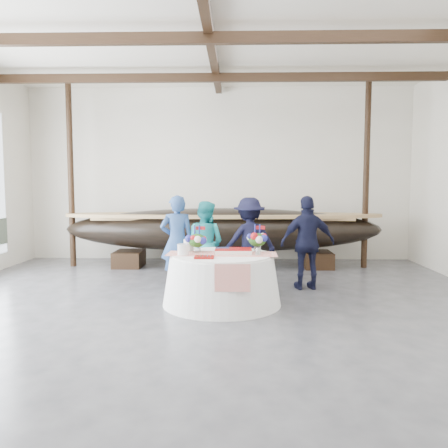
{
  "coord_description": "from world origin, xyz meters",
  "views": [
    {
      "loc": [
        0.42,
        -5.55,
        1.94
      ],
      "look_at": [
        0.21,
        2.91,
        1.2
      ],
      "focal_mm": 35.0,
      "sensor_mm": 36.0,
      "label": 1
    }
  ],
  "objects": [
    {
      "name": "floor",
      "position": [
        0.0,
        0.0,
        0.0
      ],
      "size": [
        10.0,
        12.0,
        0.01
      ],
      "primitive_type": "cube",
      "color": "#3D3D42",
      "rests_on": "ground"
    },
    {
      "name": "wall_back",
      "position": [
        0.0,
        6.0,
        2.25
      ],
      "size": [
        10.0,
        0.02,
        4.5
      ],
      "primitive_type": "cube",
      "color": "silver",
      "rests_on": "ground"
    },
    {
      "name": "pavilion_structure",
      "position": [
        0.0,
        0.82,
        4.0
      ],
      "size": [
        9.8,
        11.76,
        4.5
      ],
      "color": "black",
      "rests_on": "ground"
    },
    {
      "name": "longboat_display",
      "position": [
        0.13,
        4.82,
        0.9
      ],
      "size": [
        7.55,
        1.51,
        1.42
      ],
      "color": "black",
      "rests_on": "ground"
    },
    {
      "name": "banquet_table",
      "position": [
        0.21,
        1.51,
        0.41
      ],
      "size": [
        1.94,
        1.94,
        0.83
      ],
      "color": "white",
      "rests_on": "ground"
    },
    {
      "name": "tabletop_items",
      "position": [
        0.23,
        1.67,
        0.98
      ],
      "size": [
        1.81,
        0.97,
        0.4
      ],
      "color": "red",
      "rests_on": "banquet_table"
    },
    {
      "name": "guest_woman_blue",
      "position": [
        -0.69,
        2.75,
        0.88
      ],
      "size": [
        0.7,
        0.51,
        1.77
      ],
      "primitive_type": "imported",
      "rotation": [
        0.0,
        0.0,
        3.28
      ],
      "color": "navy",
      "rests_on": "ground"
    },
    {
      "name": "guest_woman_teal",
      "position": [
        -0.17,
        2.89,
        0.82
      ],
      "size": [
        0.99,
        0.9,
        1.65
      ],
      "primitive_type": "imported",
      "rotation": [
        0.0,
        0.0,
        2.71
      ],
      "color": "#21A6AE",
      "rests_on": "ground"
    },
    {
      "name": "guest_man_left",
      "position": [
        0.71,
        3.03,
        0.86
      ],
      "size": [
        1.24,
        0.91,
        1.72
      ],
      "primitive_type": "imported",
      "rotation": [
        0.0,
        0.0,
        3.41
      ],
      "color": "black",
      "rests_on": "ground"
    },
    {
      "name": "guest_man_right",
      "position": [
        1.79,
        2.6,
        0.88
      ],
      "size": [
        1.08,
        0.57,
        1.76
      ],
      "primitive_type": "imported",
      "rotation": [
        0.0,
        0.0,
        3.28
      ],
      "color": "black",
      "rests_on": "ground"
    }
  ]
}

